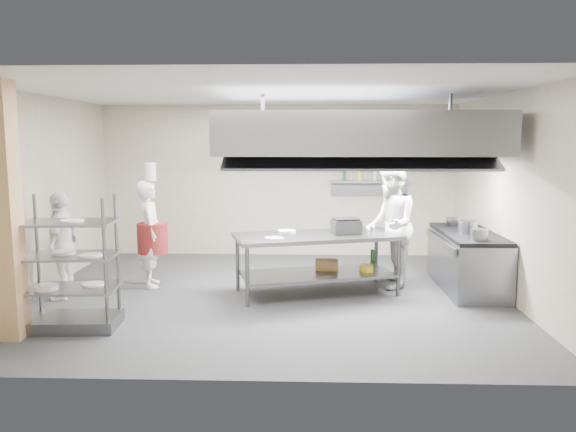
{
  "coord_description": "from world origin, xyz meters",
  "views": [
    {
      "loc": [
        0.57,
        -8.17,
        2.34
      ],
      "look_at": [
        0.29,
        0.2,
        1.18
      ],
      "focal_mm": 35.0,
      "sensor_mm": 36.0,
      "label": 1
    }
  ],
  "objects_px": {
    "chef_head": "(150,234)",
    "stockpot": "(468,227)",
    "chef_plating": "(62,245)",
    "griddle": "(346,227)",
    "chef_line": "(390,226)",
    "pass_rack": "(70,263)",
    "cooking_range": "(467,262)",
    "island": "(317,264)"
  },
  "relations": [
    {
      "from": "chef_head",
      "to": "stockpot",
      "type": "xyz_separation_m",
      "value": [
        4.93,
        -0.11,
        0.15
      ]
    },
    {
      "from": "chef_plating",
      "to": "griddle",
      "type": "distance_m",
      "value": 4.2
    },
    {
      "from": "chef_line",
      "to": "pass_rack",
      "type": "bearing_deg",
      "value": -60.86
    },
    {
      "from": "chef_plating",
      "to": "cooking_range",
      "type": "bearing_deg",
      "value": 93.67
    },
    {
      "from": "pass_rack",
      "to": "chef_plating",
      "type": "relative_size",
      "value": 1.04
    },
    {
      "from": "griddle",
      "to": "chef_line",
      "type": "bearing_deg",
      "value": 10.94
    },
    {
      "from": "cooking_range",
      "to": "chef_line",
      "type": "height_order",
      "value": "chef_line"
    },
    {
      "from": "island",
      "to": "stockpot",
      "type": "relative_size",
      "value": 8.59
    },
    {
      "from": "chef_plating",
      "to": "pass_rack",
      "type": "bearing_deg",
      "value": 24.22
    },
    {
      "from": "chef_line",
      "to": "cooking_range",
      "type": "bearing_deg",
      "value": 89.53
    },
    {
      "from": "chef_line",
      "to": "stockpot",
      "type": "relative_size",
      "value": 6.9
    },
    {
      "from": "cooking_range",
      "to": "stockpot",
      "type": "distance_m",
      "value": 0.6
    },
    {
      "from": "pass_rack",
      "to": "chef_line",
      "type": "xyz_separation_m",
      "value": [
        4.2,
        2.1,
        0.16
      ]
    },
    {
      "from": "chef_plating",
      "to": "stockpot",
      "type": "xyz_separation_m",
      "value": [
        6.03,
        0.6,
        0.21
      ]
    },
    {
      "from": "cooking_range",
      "to": "griddle",
      "type": "bearing_deg",
      "value": -172.78
    },
    {
      "from": "cooking_range",
      "to": "griddle",
      "type": "xyz_separation_m",
      "value": [
        -1.91,
        -0.24,
        0.59
      ]
    },
    {
      "from": "cooking_range",
      "to": "chef_line",
      "type": "bearing_deg",
      "value": 176.95
    },
    {
      "from": "chef_head",
      "to": "stockpot",
      "type": "relative_size",
      "value": 5.94
    },
    {
      "from": "cooking_range",
      "to": "chef_plating",
      "type": "height_order",
      "value": "chef_plating"
    },
    {
      "from": "chef_head",
      "to": "griddle",
      "type": "height_order",
      "value": "chef_head"
    },
    {
      "from": "chef_plating",
      "to": "griddle",
      "type": "xyz_separation_m",
      "value": [
        4.17,
        0.49,
        0.22
      ]
    },
    {
      "from": "stockpot",
      "to": "chef_head",
      "type": "bearing_deg",
      "value": 178.69
    },
    {
      "from": "island",
      "to": "chef_line",
      "type": "bearing_deg",
      "value": 3.88
    },
    {
      "from": "chef_plating",
      "to": "chef_head",
      "type": "bearing_deg",
      "value": 119.85
    },
    {
      "from": "cooking_range",
      "to": "chef_line",
      "type": "xyz_separation_m",
      "value": [
        -1.2,
        0.06,
        0.56
      ]
    },
    {
      "from": "chef_line",
      "to": "stockpot",
      "type": "bearing_deg",
      "value": 83.04
    },
    {
      "from": "chef_line",
      "to": "chef_plating",
      "type": "bearing_deg",
      "value": -78.15
    },
    {
      "from": "island",
      "to": "cooking_range",
      "type": "height_order",
      "value": "island"
    },
    {
      "from": "cooking_range",
      "to": "chef_plating",
      "type": "bearing_deg",
      "value": -173.13
    },
    {
      "from": "island",
      "to": "chef_plating",
      "type": "bearing_deg",
      "value": 169.79
    },
    {
      "from": "chef_line",
      "to": "griddle",
      "type": "relative_size",
      "value": 4.7
    },
    {
      "from": "griddle",
      "to": "stockpot",
      "type": "relative_size",
      "value": 1.47
    },
    {
      "from": "chef_line",
      "to": "chef_plating",
      "type": "distance_m",
      "value": 4.95
    },
    {
      "from": "chef_head",
      "to": "chef_plating",
      "type": "height_order",
      "value": "chef_head"
    },
    {
      "from": "pass_rack",
      "to": "chef_plating",
      "type": "bearing_deg",
      "value": 113.19
    },
    {
      "from": "island",
      "to": "chef_head",
      "type": "bearing_deg",
      "value": 156.68
    },
    {
      "from": "griddle",
      "to": "cooking_range",
      "type": "bearing_deg",
      "value": -5.09
    },
    {
      "from": "chef_head",
      "to": "chef_line",
      "type": "bearing_deg",
      "value": -104.76
    },
    {
      "from": "chef_head",
      "to": "chef_plating",
      "type": "xyz_separation_m",
      "value": [
        -1.1,
        -0.72,
        -0.05
      ]
    },
    {
      "from": "island",
      "to": "chef_plating",
      "type": "xyz_separation_m",
      "value": [
        -3.73,
        -0.38,
        0.34
      ]
    },
    {
      "from": "cooking_range",
      "to": "stockpot",
      "type": "bearing_deg",
      "value": -112.22
    },
    {
      "from": "pass_rack",
      "to": "cooking_range",
      "type": "distance_m",
      "value": 5.79
    }
  ]
}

